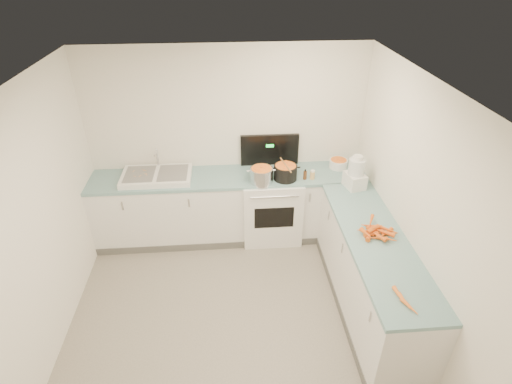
{
  "coord_description": "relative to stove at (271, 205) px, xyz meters",
  "views": [
    {
      "loc": [
        -0.01,
        -2.74,
        3.43
      ],
      "look_at": [
        0.3,
        1.1,
        1.05
      ],
      "focal_mm": 28.0,
      "sensor_mm": 36.0,
      "label": 1
    }
  ],
  "objects": [
    {
      "name": "floor",
      "position": [
        -0.55,
        -1.69,
        -0.47
      ],
      "size": [
        3.5,
        4.0,
        0.0
      ],
      "primitive_type": null,
      "color": "gray",
      "rests_on": "ground"
    },
    {
      "name": "ceiling",
      "position": [
        -0.55,
        -1.69,
        2.03
      ],
      "size": [
        3.5,
        4.0,
        0.0
      ],
      "primitive_type": null,
      "rotation": [
        3.14,
        0.0,
        0.0
      ],
      "color": "white",
      "rests_on": "ground"
    },
    {
      "name": "wall_back",
      "position": [
        -0.55,
        0.31,
        0.78
      ],
      "size": [
        3.5,
        0.0,
        2.5
      ],
      "primitive_type": null,
      "rotation": [
        1.57,
        0.0,
        0.0
      ],
      "color": "white",
      "rests_on": "ground"
    },
    {
      "name": "wall_left",
      "position": [
        -2.3,
        -1.69,
        0.78
      ],
      "size": [
        0.0,
        4.0,
        2.5
      ],
      "primitive_type": null,
      "rotation": [
        1.57,
        0.0,
        1.57
      ],
      "color": "white",
      "rests_on": "ground"
    },
    {
      "name": "wall_right",
      "position": [
        1.2,
        -1.69,
        0.78
      ],
      "size": [
        0.0,
        4.0,
        2.5
      ],
      "primitive_type": null,
      "rotation": [
        1.57,
        0.0,
        -1.57
      ],
      "color": "white",
      "rests_on": "ground"
    },
    {
      "name": "counter_back",
      "position": [
        -0.55,
        0.01,
        -0.0
      ],
      "size": [
        3.5,
        0.62,
        0.94
      ],
      "color": "white",
      "rests_on": "ground"
    },
    {
      "name": "counter_right",
      "position": [
        0.9,
        -1.39,
        -0.0
      ],
      "size": [
        0.62,
        2.2,
        0.94
      ],
      "color": "white",
      "rests_on": "ground"
    },
    {
      "name": "stove",
      "position": [
        0.0,
        0.0,
        0.0
      ],
      "size": [
        0.76,
        0.65,
        1.36
      ],
      "color": "white",
      "rests_on": "ground"
    },
    {
      "name": "sink",
      "position": [
        -1.45,
        0.02,
        0.5
      ],
      "size": [
        0.86,
        0.52,
        0.31
      ],
      "color": "white",
      "rests_on": "counter_back"
    },
    {
      "name": "steel_pot",
      "position": [
        -0.15,
        -0.17,
        0.55
      ],
      "size": [
        0.32,
        0.32,
        0.21
      ],
      "primitive_type": "cylinder",
      "rotation": [
        0.0,
        0.0,
        -0.14
      ],
      "color": "silver",
      "rests_on": "stove"
    },
    {
      "name": "black_pot",
      "position": [
        0.15,
        -0.12,
        0.55
      ],
      "size": [
        0.33,
        0.33,
        0.21
      ],
      "primitive_type": "cylinder",
      "rotation": [
        0.0,
        0.0,
        -0.17
      ],
      "color": "black",
      "rests_on": "stove"
    },
    {
      "name": "wooden_spoon",
      "position": [
        0.15,
        -0.12,
        0.66
      ],
      "size": [
        0.09,
        0.39,
        0.02
      ],
      "primitive_type": "cylinder",
      "rotation": [
        1.57,
        0.0,
        0.2
      ],
      "color": "#AD7A47",
      "rests_on": "black_pot"
    },
    {
      "name": "mixing_bowl",
      "position": [
        0.89,
        0.12,
        0.52
      ],
      "size": [
        0.3,
        0.3,
        0.11
      ],
      "primitive_type": "cylinder",
      "rotation": [
        0.0,
        0.0,
        0.33
      ],
      "color": "white",
      "rests_on": "counter_back"
    },
    {
      "name": "extract_bottle",
      "position": [
        0.4,
        -0.15,
        0.52
      ],
      "size": [
        0.04,
        0.04,
        0.11
      ],
      "primitive_type": "cylinder",
      "color": "#593319",
      "rests_on": "counter_back"
    },
    {
      "name": "spice_jar",
      "position": [
        0.49,
        -0.15,
        0.52
      ],
      "size": [
        0.06,
        0.06,
        0.1
      ],
      "primitive_type": "cylinder",
      "color": "#E5B266",
      "rests_on": "counter_back"
    },
    {
      "name": "food_processor",
      "position": [
        0.95,
        -0.39,
        0.65
      ],
      "size": [
        0.25,
        0.29,
        0.42
      ],
      "color": "white",
      "rests_on": "counter_right"
    },
    {
      "name": "carrot_pile",
      "position": [
        0.91,
        -1.32,
        0.5
      ],
      "size": [
        0.4,
        0.44,
        0.09
      ],
      "color": "orange",
      "rests_on": "counter_right"
    },
    {
      "name": "peeled_carrots",
      "position": [
        0.83,
        -2.22,
        0.49
      ],
      "size": [
        0.12,
        0.31,
        0.04
      ],
      "color": "orange",
      "rests_on": "counter_right"
    },
    {
      "name": "peelings",
      "position": [
        -1.63,
        0.0,
        0.54
      ],
      "size": [
        0.22,
        0.24,
        0.01
      ],
      "color": "tan",
      "rests_on": "sink"
    }
  ]
}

